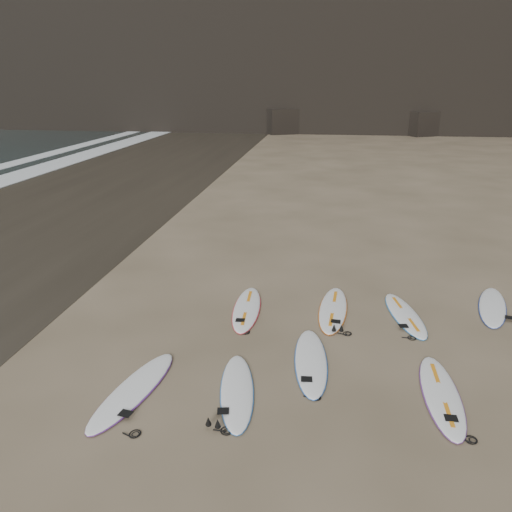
# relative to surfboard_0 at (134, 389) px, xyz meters

# --- Properties ---
(ground) EXTENTS (240.00, 240.00, 0.00)m
(ground) POSITION_rel_surfboard_0_xyz_m (4.12, 1.00, -0.05)
(ground) COLOR #897559
(ground) RESTS_ON ground
(wet_sand) EXTENTS (12.00, 200.00, 0.01)m
(wet_sand) POSITION_rel_surfboard_0_xyz_m (-8.88, 11.00, -0.04)
(wet_sand) COLOR #383026
(wet_sand) RESTS_ON ground
(surfboard_0) EXTENTS (1.13, 2.69, 0.09)m
(surfboard_0) POSITION_rel_surfboard_0_xyz_m (0.00, 0.00, 0.00)
(surfboard_0) COLOR white
(surfboard_0) RESTS_ON ground
(surfboard_1) EXTENTS (0.98, 2.45, 0.09)m
(surfboard_1) POSITION_rel_surfboard_0_xyz_m (1.84, 0.24, -0.00)
(surfboard_1) COLOR white
(surfboard_1) RESTS_ON ground
(surfboard_2) EXTENTS (0.80, 2.59, 0.09)m
(surfboard_2) POSITION_rel_surfboard_0_xyz_m (3.10, 1.42, -0.00)
(surfboard_2) COLOR white
(surfboard_2) RESTS_ON ground
(surfboard_3) EXTENTS (0.64, 2.55, 0.09)m
(surfboard_3) POSITION_rel_surfboard_0_xyz_m (5.42, 0.63, -0.00)
(surfboard_3) COLOR white
(surfboard_3) RESTS_ON ground
(surfboard_5) EXTENTS (0.74, 2.58, 0.09)m
(surfboard_5) POSITION_rel_surfboard_0_xyz_m (1.47, 3.60, -0.00)
(surfboard_5) COLOR white
(surfboard_5) RESTS_ON ground
(surfboard_6) EXTENTS (0.82, 2.68, 0.09)m
(surfboard_6) POSITION_rel_surfboard_0_xyz_m (3.54, 3.86, 0.00)
(surfboard_6) COLOR white
(surfboard_6) RESTS_ON ground
(surfboard_7) EXTENTS (1.03, 2.50, 0.09)m
(surfboard_7) POSITION_rel_surfboard_0_xyz_m (5.22, 3.80, -0.00)
(surfboard_7) COLOR white
(surfboard_7) RESTS_ON ground
(surfboard_8) EXTENTS (1.25, 2.56, 0.09)m
(surfboard_8) POSITION_rel_surfboard_0_xyz_m (7.40, 4.56, -0.00)
(surfboard_8) COLOR white
(surfboard_8) RESTS_ON ground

